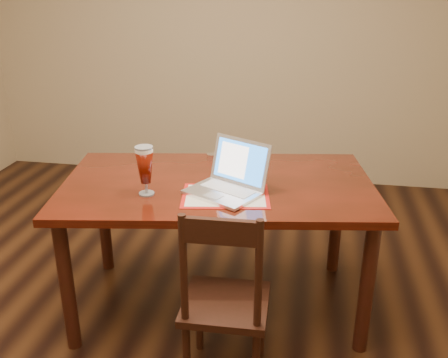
# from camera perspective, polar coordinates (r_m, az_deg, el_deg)

# --- Properties ---
(ground) EXTENTS (5.00, 5.00, 0.00)m
(ground) POSITION_cam_1_polar(r_m,az_deg,el_deg) (3.00, -10.04, -16.89)
(ground) COLOR black
(ground) RESTS_ON ground
(room_shell) EXTENTS (4.51, 5.01, 2.71)m
(room_shell) POSITION_cam_1_polar(r_m,az_deg,el_deg) (2.35, -13.01, 18.96)
(room_shell) COLOR tan
(room_shell) RESTS_ON ground
(dining_table) EXTENTS (1.85, 1.23, 1.07)m
(dining_table) POSITION_cam_1_polar(r_m,az_deg,el_deg) (2.81, -0.81, -2.09)
(dining_table) COLOR #4F140A
(dining_table) RESTS_ON ground
(dining_chair) EXTENTS (0.41, 0.40, 0.95)m
(dining_chair) POSITION_cam_1_polar(r_m,az_deg,el_deg) (2.42, 0.08, -13.90)
(dining_chair) COLOR black
(dining_chair) RESTS_ON ground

